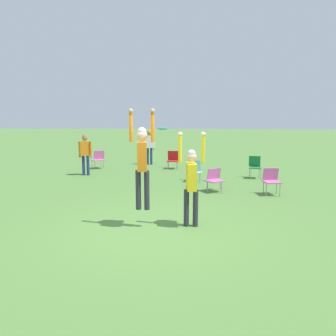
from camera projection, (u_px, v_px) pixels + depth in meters
name	position (u px, v px, depth m)	size (l,w,h in m)	color
ground_plane	(154.00, 229.00, 7.25)	(120.00, 120.00, 0.00)	#56843D
person_jumping	(142.00, 157.00, 7.17)	(0.58, 0.45, 2.24)	#2D2D38
person_defending	(191.00, 177.00, 7.30)	(0.61, 0.48, 2.14)	#2D2D38
frisbee	(162.00, 129.00, 7.11)	(0.22, 0.22, 0.06)	#2D9EDB
camping_chair_0	(195.00, 169.00, 12.61)	(0.60, 0.65, 0.82)	gray
camping_chair_1	(271.00, 179.00, 10.47)	(0.56, 0.60, 0.84)	gray
camping_chair_2	(173.00, 159.00, 15.73)	(0.56, 0.60, 0.84)	gray
camping_chair_3	(214.00, 178.00, 10.92)	(0.74, 0.81, 0.75)	gray
camping_chair_4	(255.00, 165.00, 13.27)	(0.55, 0.59, 0.89)	gray
camping_chair_5	(98.00, 158.00, 15.77)	(0.72, 0.80, 0.85)	gray
person_spectator_near	(149.00, 144.00, 16.95)	(0.57, 0.27, 1.80)	navy
person_spectator_far	(85.00, 151.00, 13.82)	(0.59, 0.40, 1.75)	navy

